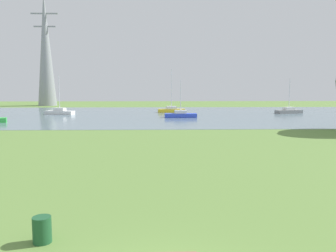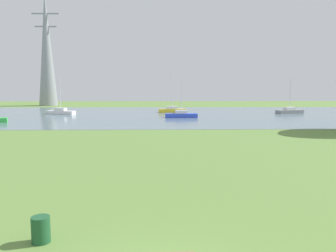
% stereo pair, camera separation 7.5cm
% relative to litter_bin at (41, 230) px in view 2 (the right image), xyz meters
% --- Properties ---
extents(ground_plane, '(160.00, 160.00, 0.00)m').
position_rel_litter_bin_xyz_m(ground_plane, '(3.47, 19.17, -0.40)').
color(ground_plane, olive).
extents(litter_bin, '(0.56, 0.56, 0.80)m').
position_rel_litter_bin_xyz_m(litter_bin, '(0.00, 0.00, 0.00)').
color(litter_bin, '#1E512D').
rests_on(litter_bin, ground).
extents(water_surface, '(140.00, 40.00, 0.02)m').
position_rel_litter_bin_xyz_m(water_surface, '(3.47, 47.17, -0.39)').
color(water_surface, slate).
rests_on(water_surface, ground).
extents(sailboat_yellow, '(4.92, 1.96, 7.86)m').
position_rel_litter_bin_xyz_m(sailboat_yellow, '(6.05, 52.14, 0.07)').
color(sailboat_yellow, yellow).
rests_on(sailboat_yellow, water_surface).
extents(sailboat_gray, '(5.03, 2.87, 6.00)m').
position_rel_litter_bin_xyz_m(sailboat_gray, '(26.26, 49.02, 0.05)').
color(sailboat_gray, gray).
rests_on(sailboat_gray, water_surface).
extents(sailboat_white, '(5.02, 2.60, 6.53)m').
position_rel_litter_bin_xyz_m(sailboat_white, '(-12.80, 48.13, 0.06)').
color(sailboat_white, white).
rests_on(sailboat_white, water_surface).
extents(sailboat_blue, '(4.81, 1.55, 5.55)m').
position_rel_litter_bin_xyz_m(sailboat_blue, '(7.00, 41.74, 0.05)').
color(sailboat_blue, blue).
rests_on(sailboat_blue, water_surface).
extents(electricity_pylon, '(6.40, 4.40, 27.33)m').
position_rel_litter_bin_xyz_m(electricity_pylon, '(-23.28, 75.42, 13.28)').
color(electricity_pylon, gray).
rests_on(electricity_pylon, ground).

